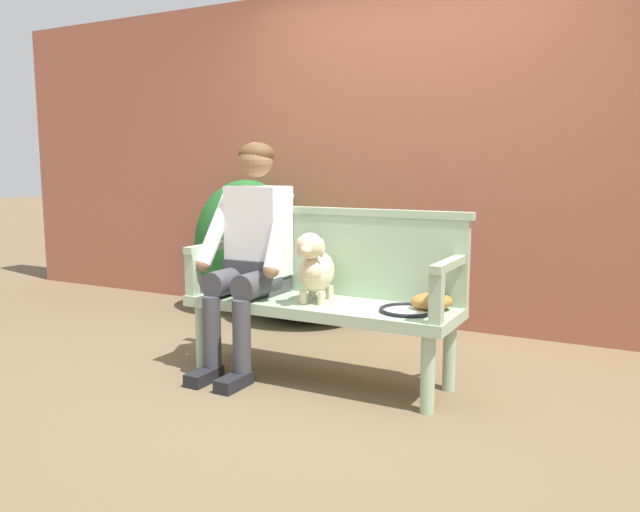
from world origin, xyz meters
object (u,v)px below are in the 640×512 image
person_seated (251,247)px  tennis_racket (412,309)px  garden_bench (320,312)px  dog_on_bench (315,267)px  baseball_glove (432,301)px

person_seated → tennis_racket: bearing=0.7°
person_seated → garden_bench: bearing=1.3°
garden_bench → dog_on_bench: dog_on_bench is taller
person_seated → baseball_glove: 1.08m
garden_bench → tennis_racket: size_ratio=2.67×
garden_bench → person_seated: 0.56m
person_seated → tennis_racket: size_ratio=2.32×
person_seated → baseball_glove: (1.05, 0.09, -0.23)m
dog_on_bench → tennis_racket: (0.53, 0.05, -0.19)m
dog_on_bench → garden_bench: bearing=85.4°
dog_on_bench → tennis_racket: bearing=5.7°
person_seated → baseball_glove: bearing=4.7°
tennis_racket → garden_bench: bearing=-179.8°
dog_on_bench → tennis_racket: dog_on_bench is taller
garden_bench → person_seated: size_ratio=1.16×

